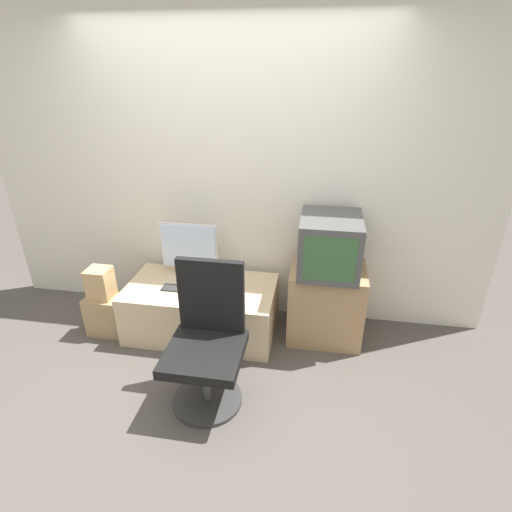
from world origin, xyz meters
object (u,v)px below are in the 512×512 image
at_px(main_monitor, 189,250).
at_px(cardboard_box_lower, 106,314).
at_px(mouse, 205,290).
at_px(crt_tv, 330,245).
at_px(office_chair, 207,344).
at_px(keyboard, 181,289).

xyz_separation_m(main_monitor, cardboard_box_lower, (-0.68, -0.34, -0.52)).
xyz_separation_m(main_monitor, mouse, (0.20, -0.26, -0.23)).
bearing_deg(crt_tv, main_monitor, 175.31).
xyz_separation_m(mouse, office_chair, (0.20, -0.65, -0.02)).
distance_m(mouse, office_chair, 0.68).
xyz_separation_m(keyboard, cardboard_box_lower, (-0.68, -0.08, -0.28)).
xyz_separation_m(main_monitor, crt_tv, (1.19, -0.10, 0.18)).
distance_m(main_monitor, keyboard, 0.35).
height_order(keyboard, mouse, mouse).
height_order(mouse, crt_tv, crt_tv).
bearing_deg(cardboard_box_lower, mouse, 4.73).
bearing_deg(mouse, main_monitor, 127.96).
bearing_deg(office_chair, cardboard_box_lower, 152.00).
bearing_deg(keyboard, office_chair, -58.03).
distance_m(mouse, crt_tv, 1.07).
bearing_deg(mouse, office_chair, -73.02).
relative_size(main_monitor, mouse, 7.90).
relative_size(mouse, office_chair, 0.06).
bearing_deg(crt_tv, keyboard, -172.21).
distance_m(office_chair, cardboard_box_lower, 1.26).
distance_m(main_monitor, office_chair, 1.03).
height_order(office_chair, cardboard_box_lower, office_chair).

